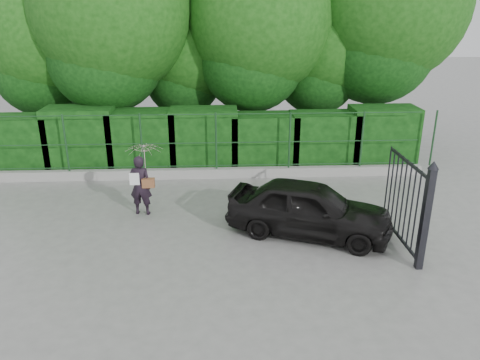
{
  "coord_description": "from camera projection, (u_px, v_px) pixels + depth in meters",
  "views": [
    {
      "loc": [
        0.45,
        -9.53,
        5.17
      ],
      "look_at": [
        0.98,
        1.3,
        1.1
      ],
      "focal_mm": 35.0,
      "sensor_mm": 36.0,
      "label": 1
    }
  ],
  "objects": [
    {
      "name": "kerb",
      "position": [
        204.0,
        173.0,
        14.86
      ],
      "size": [
        14.0,
        0.25,
        0.3
      ],
      "primitive_type": "cube",
      "color": "#9E9E99",
      "rests_on": "ground"
    },
    {
      "name": "woman",
      "position": [
        143.0,
        168.0,
        11.96
      ],
      "size": [
        0.95,
        0.97,
        1.89
      ],
      "color": "black",
      "rests_on": "ground"
    },
    {
      "name": "car",
      "position": [
        309.0,
        208.0,
        11.05
      ],
      "size": [
        4.16,
        2.87,
        1.32
      ],
      "primitive_type": "imported",
      "rotation": [
        0.0,
        0.0,
        1.19
      ],
      "color": "black",
      "rests_on": "ground"
    },
    {
      "name": "gate",
      "position": [
        416.0,
        207.0,
        9.83
      ],
      "size": [
        0.22,
        2.33,
        2.36
      ],
      "color": "black",
      "rests_on": "ground"
    },
    {
      "name": "trees",
      "position": [
        235.0,
        22.0,
        16.37
      ],
      "size": [
        17.1,
        6.15,
        8.08
      ],
      "color": "black",
      "rests_on": "ground"
    },
    {
      "name": "ground",
      "position": [
        200.0,
        246.0,
        10.71
      ],
      "size": [
        80.0,
        80.0,
        0.0
      ],
      "primitive_type": "plane",
      "color": "gray"
    },
    {
      "name": "fence",
      "position": [
        210.0,
        141.0,
        14.5
      ],
      "size": [
        14.13,
        0.06,
        1.8
      ],
      "color": "#1A4120",
      "rests_on": "kerb"
    },
    {
      "name": "hedge",
      "position": [
        203.0,
        140.0,
        15.51
      ],
      "size": [
        14.2,
        1.2,
        2.1
      ],
      "color": "black",
      "rests_on": "ground"
    }
  ]
}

